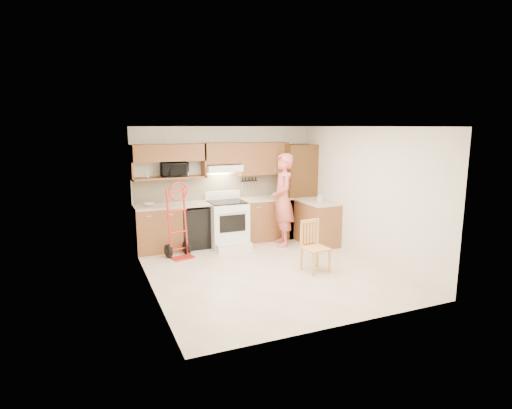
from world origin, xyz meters
TOP-DOWN VIEW (x-y plane):
  - floor at (0.00, 0.00)m, footprint 4.00×4.50m
  - ceiling at (0.00, 0.00)m, footprint 4.00×4.50m
  - wall_back at (0.00, 2.26)m, footprint 4.00×0.02m
  - wall_front at (0.00, -2.26)m, footprint 4.00×0.02m
  - wall_left at (-2.01, 0.00)m, footprint 0.02×4.50m
  - wall_right at (2.01, 0.00)m, footprint 0.02×4.50m
  - backsplash at (0.00, 2.23)m, footprint 3.92×0.03m
  - lower_cab_left at (-1.55, 1.95)m, footprint 0.90×0.60m
  - dishwasher at (-0.80, 1.95)m, footprint 0.60×0.60m
  - lower_cab_right at (0.83, 1.95)m, footprint 1.14×0.60m
  - countertop_left at (-1.25, 1.95)m, footprint 1.50×0.63m
  - countertop_right at (0.83, 1.95)m, footprint 1.14×0.63m
  - cab_return_right at (1.70, 1.15)m, footprint 0.60×1.00m
  - countertop_return at (1.70, 1.15)m, footprint 0.63×1.00m
  - pantry_tall at (1.65, 1.95)m, footprint 0.70×0.60m
  - upper_cab_left at (-1.25, 2.08)m, footprint 1.50×0.33m
  - upper_shelf_mw at (-1.25, 2.08)m, footprint 1.50×0.33m
  - upper_cab_center at (-0.12, 2.08)m, footprint 0.76×0.33m
  - upper_cab_right at (0.83, 2.08)m, footprint 1.14×0.33m
  - range_hood at (-0.12, 2.02)m, footprint 0.76×0.46m
  - knife_strip at (0.55, 2.21)m, footprint 0.40×0.05m
  - microwave at (-1.15, 2.08)m, footprint 0.54×0.36m
  - range at (-0.13, 1.68)m, footprint 0.77×1.01m
  - person at (0.97, 1.35)m, footprint 0.62×0.80m
  - hand_truck at (-1.24, 1.35)m, footprint 0.62×0.59m
  - dining_chair at (0.76, -0.36)m, footprint 0.45×0.48m
  - soap_bottle at (1.70, 1.08)m, footprint 0.08×0.08m
  - bowl at (-1.69, 1.95)m, footprint 0.26×0.26m

SIDE VIEW (x-z plane):
  - floor at x=0.00m, z-range -0.02..0.00m
  - dishwasher at x=-0.80m, z-range 0.00..0.85m
  - dining_chair at x=0.76m, z-range 0.00..0.90m
  - lower_cab_left at x=-1.55m, z-range 0.00..0.90m
  - lower_cab_right at x=0.83m, z-range 0.00..0.90m
  - cab_return_right at x=1.70m, z-range 0.00..0.90m
  - range at x=-0.13m, z-range 0.00..1.14m
  - hand_truck at x=-1.24m, z-range 0.00..1.34m
  - countertop_left at x=-1.25m, z-range 0.90..0.94m
  - countertop_right at x=0.83m, z-range 0.90..0.94m
  - countertop_return at x=1.70m, z-range 0.90..0.94m
  - bowl at x=-1.69m, z-range 0.94..0.99m
  - person at x=0.97m, z-range 0.00..1.96m
  - soap_bottle at x=1.70m, z-range 0.94..1.11m
  - pantry_tall at x=1.65m, z-range 0.00..2.10m
  - backsplash at x=0.00m, z-range 0.92..1.48m
  - knife_strip at x=0.55m, z-range 1.09..1.39m
  - wall_back at x=0.00m, z-range 0.00..2.50m
  - wall_front at x=0.00m, z-range 0.00..2.50m
  - wall_left at x=-2.01m, z-range 0.00..2.50m
  - wall_right at x=2.01m, z-range 0.00..2.50m
  - upper_shelf_mw at x=-1.25m, z-range 1.45..1.49m
  - range_hood at x=-0.12m, z-range 1.56..1.70m
  - microwave at x=-1.15m, z-range 1.49..1.79m
  - upper_cab_right at x=0.83m, z-range 1.45..2.15m
  - upper_cab_center at x=-0.12m, z-range 1.72..2.16m
  - upper_cab_left at x=-1.25m, z-range 1.81..2.15m
  - ceiling at x=0.00m, z-range 2.50..2.52m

